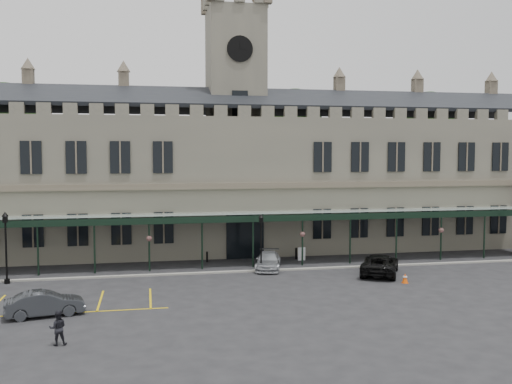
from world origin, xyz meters
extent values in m
plane|color=black|center=(0.00, 0.00, 0.00)|extent=(140.00, 140.00, 0.00)
cube|color=#5D5A4E|center=(0.00, 16.00, 6.00)|extent=(60.00, 10.00, 12.00)
cube|color=brown|center=(0.00, 10.82, 6.20)|extent=(60.00, 0.35, 0.50)
cube|color=black|center=(0.00, 13.50, 13.80)|extent=(60.00, 4.77, 2.20)
cube|color=black|center=(0.00, 18.50, 13.80)|extent=(60.00, 4.77, 2.20)
cube|color=black|center=(0.00, 10.90, 1.90)|extent=(3.20, 0.18, 3.80)
cube|color=#5D5A4E|center=(0.00, 16.00, 11.00)|extent=(5.00, 5.00, 22.00)
cylinder|color=silver|center=(0.00, 13.44, 18.00)|extent=(2.20, 0.12, 2.20)
cylinder|color=black|center=(0.00, 13.37, 18.00)|extent=(2.30, 0.04, 2.30)
cube|color=black|center=(0.00, 13.44, 13.00)|extent=(1.40, 0.12, 2.80)
cube|color=#8C9E93|center=(0.00, 9.00, 4.10)|extent=(50.00, 4.00, 0.40)
cube|color=black|center=(0.00, 7.00, 3.85)|extent=(50.00, 0.18, 0.50)
cube|color=gray|center=(0.00, 5.50, 0.06)|extent=(60.00, 0.40, 0.12)
cylinder|color=#332314|center=(-22.00, 25.00, 6.00)|extent=(0.70, 0.70, 12.00)
sphere|color=black|center=(-22.00, 25.00, 13.00)|extent=(6.00, 6.00, 6.00)
cylinder|color=#332314|center=(8.00, 25.00, 6.00)|extent=(0.70, 0.70, 12.00)
sphere|color=black|center=(8.00, 25.00, 13.00)|extent=(6.00, 6.00, 6.00)
cylinder|color=#332314|center=(24.00, 25.00, 6.00)|extent=(0.70, 0.70, 12.00)
sphere|color=black|center=(24.00, 25.00, 13.00)|extent=(6.00, 6.00, 6.00)
cylinder|color=black|center=(-17.64, 4.88, 0.16)|extent=(0.38, 0.38, 0.32)
cylinder|color=black|center=(-17.64, 4.88, 2.14)|extent=(0.13, 0.13, 4.27)
cube|color=black|center=(-17.64, 4.88, 4.44)|extent=(0.30, 0.30, 0.43)
cone|color=black|center=(-17.64, 4.88, 4.81)|extent=(0.47, 0.47, 0.32)
cylinder|color=black|center=(0.16, 4.85, 0.14)|extent=(0.35, 0.35, 0.29)
cylinder|color=black|center=(0.16, 4.85, 1.92)|extent=(0.12, 0.12, 3.84)
cube|color=black|center=(0.16, 4.85, 3.99)|extent=(0.27, 0.27, 0.38)
cone|color=black|center=(0.16, 4.85, 4.32)|extent=(0.42, 0.42, 0.29)
cube|color=#F45207|center=(9.28, -0.16, 0.02)|extent=(0.37, 0.37, 0.04)
cone|color=#F45207|center=(9.28, -0.16, 0.34)|extent=(0.43, 0.43, 0.68)
cylinder|color=silver|center=(9.28, -0.16, 0.44)|extent=(0.28, 0.28, 0.10)
cylinder|color=black|center=(4.49, 9.18, 0.23)|extent=(0.05, 0.05, 0.45)
cube|color=silver|center=(4.49, 9.18, 0.55)|extent=(0.64, 0.09, 1.09)
cylinder|color=black|center=(-3.33, 9.97, 0.43)|extent=(0.15, 0.15, 0.86)
cylinder|color=black|center=(4.19, 9.83, 0.48)|extent=(0.17, 0.17, 0.95)
imported|color=#303236|center=(-13.73, -3.79, 0.69)|extent=(4.43, 2.37, 1.39)
imported|color=#9C9EA3|center=(1.00, 6.21, 0.65)|extent=(2.93, 4.82, 1.31)
imported|color=black|center=(8.70, 2.81, 0.75)|extent=(4.68, 5.94, 1.50)
imported|color=black|center=(-12.30, -8.90, 0.82)|extent=(0.86, 0.71, 1.63)
camera|label=1|loc=(-8.15, -36.25, 9.01)|focal=40.00mm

